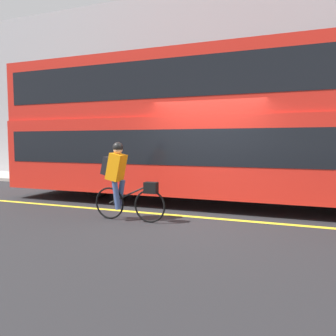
% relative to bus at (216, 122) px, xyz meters
% --- Properties ---
extents(ground_plane, '(80.00, 80.00, 0.00)m').
position_rel_bus_xyz_m(ground_plane, '(0.07, -1.81, -2.08)').
color(ground_plane, '#232326').
extents(road_center_line, '(50.00, 0.14, 0.01)m').
position_rel_bus_xyz_m(road_center_line, '(0.07, -1.65, -2.08)').
color(road_center_line, yellow).
rests_on(road_center_line, ground_plane).
extents(sidewalk_curb, '(60.00, 2.35, 0.12)m').
position_rel_bus_xyz_m(sidewalk_curb, '(0.07, 2.89, -2.02)').
color(sidewalk_curb, '#A8A399').
rests_on(sidewalk_curb, ground_plane).
extents(building_facade, '(60.00, 0.30, 7.38)m').
position_rel_bus_xyz_m(building_facade, '(0.07, 4.22, 1.61)').
color(building_facade, '#9E9EA3').
rests_on(building_facade, ground_plane).
extents(bus, '(11.17, 2.55, 3.74)m').
position_rel_bus_xyz_m(bus, '(0.00, 0.00, 0.00)').
color(bus, black).
rests_on(bus, ground_plane).
extents(cyclist_on_bike, '(1.56, 0.32, 1.59)m').
position_rel_bus_xyz_m(cyclist_on_bike, '(-1.39, -2.43, -1.23)').
color(cyclist_on_bike, black).
rests_on(cyclist_on_bike, ground_plane).
extents(street_sign_post, '(0.36, 0.09, 2.47)m').
position_rel_bus_xyz_m(street_sign_post, '(-0.20, 2.77, -0.57)').
color(street_sign_post, '#59595B').
rests_on(street_sign_post, sidewalk_curb).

